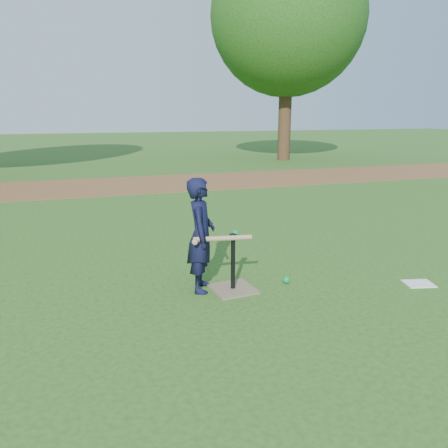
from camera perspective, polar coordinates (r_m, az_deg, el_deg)
name	(u,v)px	position (r m, az deg, el deg)	size (l,w,h in m)	color
ground	(221,295)	(4.57, -0.39, -9.21)	(80.00, 80.00, 0.00)	#285116
dirt_strip	(133,185)	(11.70, -11.77, 5.05)	(24.00, 3.00, 0.01)	brown
child	(201,235)	(4.51, -3.03, -1.47)	(0.44, 0.29, 1.20)	black
wiffle_ball_ground	(286,280)	(4.89, 8.15, -7.23)	(0.08, 0.08, 0.08)	#0C8842
clipboard	(419,284)	(5.28, 24.10, -7.12)	(0.30, 0.23, 0.01)	white
batting_tee	(233,280)	(4.64, 1.17, -7.34)	(0.47, 0.47, 0.61)	#7A664D
swing_action	(223,238)	(4.45, -0.19, -1.80)	(0.63, 0.22, 0.08)	tan
tree_right	(288,17)	(18.12, 8.37, 25.17)	(5.80, 5.80, 8.21)	#382316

